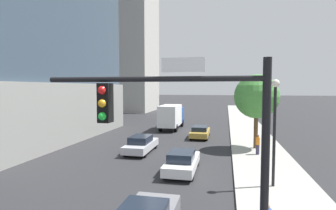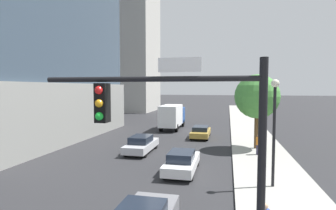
# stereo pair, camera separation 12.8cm
# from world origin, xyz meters

# --- Properties ---
(sidewalk) EXTENTS (4.55, 120.00, 0.15)m
(sidewalk) POSITION_xyz_m (7.87, 20.00, 0.07)
(sidewalk) COLOR #9E9B93
(sidewalk) RESTS_ON ground
(construction_building) EXTENTS (12.87, 21.28, 43.17)m
(construction_building) POSITION_xyz_m (-18.02, 57.59, 18.49)
(construction_building) COLOR #B2AFA8
(construction_building) RESTS_ON ground
(traffic_light_pole) EXTENTS (5.80, 0.48, 6.16)m
(traffic_light_pole) POSITION_xyz_m (4.13, 2.38, 4.41)
(traffic_light_pole) COLOR black
(traffic_light_pole) RESTS_ON sidewalk
(street_lamp) EXTENTS (0.44, 0.44, 5.86)m
(street_lamp) POSITION_xyz_m (7.65, 11.17, 3.98)
(street_lamp) COLOR black
(street_lamp) RESTS_ON sidewalk
(street_tree) EXTENTS (3.91, 3.91, 6.59)m
(street_tree) POSITION_xyz_m (7.69, 20.80, 4.76)
(street_tree) COLOR brown
(street_tree) RESTS_ON sidewalk
(car_gold) EXTENTS (1.91, 4.74, 1.30)m
(car_gold) POSITION_xyz_m (2.27, 25.59, 0.67)
(car_gold) COLOR #AD8938
(car_gold) RESTS_ON ground
(car_silver) EXTENTS (1.88, 4.79, 1.43)m
(car_silver) POSITION_xyz_m (-2.05, 17.68, 0.71)
(car_silver) COLOR #B7B7BC
(car_silver) RESTS_ON ground
(car_white) EXTENTS (1.87, 4.67, 1.42)m
(car_white) POSITION_xyz_m (2.27, 13.02, 0.69)
(car_white) COLOR silver
(car_white) RESTS_ON ground
(box_truck) EXTENTS (2.31, 7.11, 3.26)m
(box_truck) POSITION_xyz_m (-2.05, 30.93, 1.83)
(box_truck) COLOR #1E4799
(box_truck) RESTS_ON ground
(pedestrian_orange_shirt) EXTENTS (0.34, 0.34, 1.62)m
(pedestrian_orange_shirt) POSITION_xyz_m (7.61, 18.39, 0.97)
(pedestrian_orange_shirt) COLOR #38334C
(pedestrian_orange_shirt) RESTS_ON sidewalk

